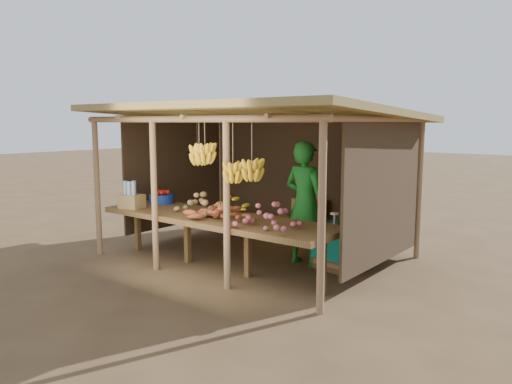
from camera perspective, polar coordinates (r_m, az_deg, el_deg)
The scene contains 13 objects.
ground at distance 8.19m, azimuth 0.00°, elevation -7.30°, with size 60.00×60.00×0.00m, color brown.
stall_structure at distance 7.90m, azimuth 0.52°, elevation 6.24°, with size 4.70×3.50×2.43m.
counter at distance 7.31m, azimuth -4.60°, elevation -3.23°, with size 3.90×1.05×0.80m.
potato_heap at distance 7.47m, azimuth -6.37°, elevation -1.13°, with size 0.87×0.52×0.36m, color #99804F, non-canonical shape.
sweet_potato_heap at distance 6.94m, azimuth -4.37°, elevation -1.82°, with size 0.94×0.57×0.36m, color #A4482A, non-canonical shape.
onion_heap at distance 6.37m, azimuth 1.35°, elevation -2.67°, with size 0.88×0.53×0.36m, color #BC5B65, non-canonical shape.
banana_pile at distance 7.64m, azimuth -3.25°, elevation -0.94°, with size 0.61×0.36×0.35m, color yellow, non-canonical shape.
tomato_basin at distance 8.58m, azimuth -10.73°, elevation -0.65°, with size 0.42×0.42×0.22m.
bottle_box at distance 8.14m, azimuth -14.02°, elevation -0.66°, with size 0.40×0.34×0.44m.
vendor at distance 7.56m, azimuth 5.59°, elevation -1.31°, with size 0.69×0.45×1.88m, color #166720.
tarp_crate at distance 7.50m, azimuth 9.60°, elevation -6.05°, with size 0.82×0.74×0.86m.
carton_stack at distance 9.02m, azimuth 5.06°, elevation -3.60°, with size 1.13×0.51×0.80m.
burlap_sacks at distance 9.46m, azimuth -1.68°, elevation -3.59°, with size 0.85×0.45×0.60m.
Camera 1 is at (4.87, -6.22, 2.16)m, focal length 35.00 mm.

